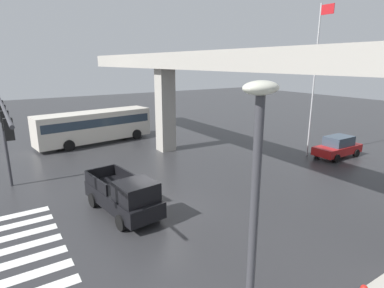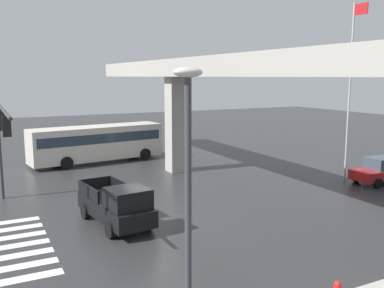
% 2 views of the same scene
% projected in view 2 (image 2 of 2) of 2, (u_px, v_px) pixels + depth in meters
% --- Properties ---
extents(ground_plane, '(120.00, 120.00, 0.00)m').
position_uv_depth(ground_plane, '(154.00, 223.00, 20.67)').
color(ground_plane, '#2D2D30').
extents(crosswalk_stripes, '(7.15, 2.80, 0.01)m').
position_uv_depth(crosswalk_stripes, '(15.00, 246.00, 17.89)').
color(crosswalk_stripes, silver).
rests_on(crosswalk_stripes, ground).
extents(elevated_overpass, '(48.65, 2.39, 8.20)m').
position_uv_depth(elevated_overpass, '(256.00, 77.00, 22.14)').
color(elevated_overpass, '#ADA89E').
rests_on(elevated_overpass, ground).
extents(pickup_truck, '(5.29, 2.55, 2.08)m').
position_uv_depth(pickup_truck, '(118.00, 206.00, 20.17)').
color(pickup_truck, black).
rests_on(pickup_truck, ground).
extents(city_bus, '(3.88, 11.03, 2.99)m').
position_uv_depth(city_bus, '(97.00, 142.00, 35.12)').
color(city_bus, beige).
rests_on(city_bus, ground).
extents(sedan_red, '(1.97, 4.30, 1.72)m').
position_uv_depth(sedan_red, '(382.00, 170.00, 28.42)').
color(sedan_red, red).
rests_on(sedan_red, ground).
extents(traffic_signal_mast, '(10.89, 0.32, 6.20)m').
position_uv_depth(traffic_signal_mast, '(1.00, 125.00, 20.92)').
color(traffic_signal_mast, '#38383D').
rests_on(traffic_signal_mast, ground).
extents(street_lamp_near_corner, '(0.44, 0.70, 7.24)m').
position_uv_depth(street_lamp_near_corner, '(188.00, 186.00, 9.76)').
color(street_lamp_near_corner, '#38383D').
rests_on(street_lamp_near_corner, ground).
extents(flagpole, '(1.16, 0.12, 11.72)m').
position_uv_depth(flagpole, '(351.00, 81.00, 28.05)').
color(flagpole, silver).
rests_on(flagpole, ground).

